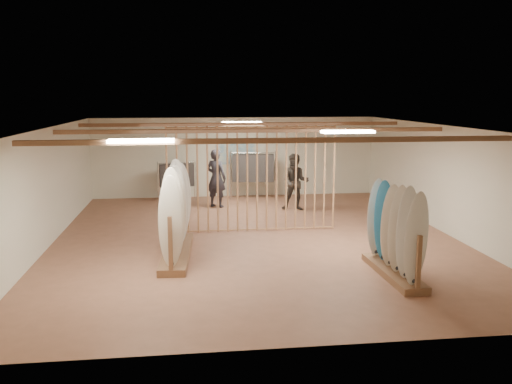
{
  "coord_description": "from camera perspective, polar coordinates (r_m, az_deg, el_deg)",
  "views": [
    {
      "loc": [
        -1.65,
        -13.12,
        3.56
      ],
      "look_at": [
        0.0,
        0.0,
        1.2
      ],
      "focal_mm": 38.0,
      "sensor_mm": 36.0,
      "label": 1
    }
  ],
  "objects": [
    {
      "name": "rack_right",
      "position": [
        11.14,
        14.36,
        -5.41
      ],
      "size": [
        0.56,
        2.31,
        1.86
      ],
      "rotation": [
        0.0,
        0.0,
        0.02
      ],
      "color": "brown",
      "rests_on": "floor"
    },
    {
      "name": "wall_right",
      "position": [
        14.86,
        19.5,
        1.18
      ],
      "size": [
        0.0,
        12.0,
        12.0
      ],
      "primitive_type": "plane",
      "rotation": [
        1.57,
        0.0,
        -1.57
      ],
      "color": "white",
      "rests_on": "ground"
    },
    {
      "name": "shopper_a",
      "position": [
        17.44,
        -4.22,
        1.88
      ],
      "size": [
        0.94,
        0.87,
        2.14
      ],
      "primitive_type": "imported",
      "rotation": [
        0.0,
        0.0,
        2.55
      ],
      "color": "#25232B",
      "rests_on": "floor"
    },
    {
      "name": "bamboo_partition",
      "position": [
        14.18,
        -0.4,
        1.36
      ],
      "size": [
        4.45,
        0.05,
        2.78
      ],
      "color": "tan",
      "rests_on": "ground"
    },
    {
      "name": "wall_back",
      "position": [
        19.31,
        -2.23,
        3.69
      ],
      "size": [
        12.0,
        0.0,
        12.0
      ],
      "primitive_type": "plane",
      "rotation": [
        1.57,
        0.0,
        0.0
      ],
      "color": "white",
      "rests_on": "ground"
    },
    {
      "name": "clothing_rack_b",
      "position": [
        18.81,
        -0.31,
        2.55
      ],
      "size": [
        1.54,
        0.57,
        1.66
      ],
      "rotation": [
        0.0,
        0.0,
        -0.13
      ],
      "color": "silver",
      "rests_on": "floor"
    },
    {
      "name": "ceiling_slats",
      "position": [
        13.25,
        -0.0,
        6.49
      ],
      "size": [
        9.5,
        6.12,
        0.1
      ],
      "primitive_type": "cube",
      "color": "brown",
      "rests_on": "ground"
    },
    {
      "name": "light_panels",
      "position": [
        13.25,
        -0.0,
        6.57
      ],
      "size": [
        1.2,
        0.35,
        0.06
      ],
      "primitive_type": "cube",
      "color": "white",
      "rests_on": "ground"
    },
    {
      "name": "poster",
      "position": [
        19.27,
        -2.23,
        4.27
      ],
      "size": [
        1.4,
        0.03,
        0.9
      ],
      "primitive_type": "cube",
      "color": "#388BC6",
      "rests_on": "ground"
    },
    {
      "name": "wall_left",
      "position": [
        13.71,
        -21.22,
        0.36
      ],
      "size": [
        0.0,
        12.0,
        12.0
      ],
      "primitive_type": "plane",
      "rotation": [
        1.57,
        0.0,
        1.57
      ],
      "color": "white",
      "rests_on": "ground"
    },
    {
      "name": "shopper_b",
      "position": [
        16.99,
        4.17,
        1.45
      ],
      "size": [
        1.14,
        0.99,
        2.01
      ],
      "primitive_type": "imported",
      "rotation": [
        0.0,
        0.0,
        -0.28
      ],
      "color": "#342E28",
      "rests_on": "floor"
    },
    {
      "name": "rack_left",
      "position": [
        12.18,
        -8.38,
        -3.53
      ],
      "size": [
        0.76,
        2.97,
        2.06
      ],
      "rotation": [
        0.0,
        0.0,
        -0.06
      ],
      "color": "brown",
      "rests_on": "floor"
    },
    {
      "name": "floor",
      "position": [
        13.69,
        -0.0,
        -4.95
      ],
      "size": [
        12.0,
        12.0,
        0.0
      ],
      "primitive_type": "plane",
      "color": "#9E674C",
      "rests_on": "ground"
    },
    {
      "name": "wall_front",
      "position": [
        7.62,
        5.68,
        -6.39
      ],
      "size": [
        12.0,
        0.0,
        12.0
      ],
      "primitive_type": "plane",
      "rotation": [
        -1.57,
        0.0,
        0.0
      ],
      "color": "white",
      "rests_on": "ground"
    },
    {
      "name": "clothing_rack_a",
      "position": [
        18.71,
        -8.34,
        1.76
      ],
      "size": [
        1.24,
        0.5,
        1.34
      ],
      "rotation": [
        0.0,
        0.0,
        0.16
      ],
      "color": "silver",
      "rests_on": "floor"
    },
    {
      "name": "ceiling",
      "position": [
        13.24,
        -0.0,
        6.83
      ],
      "size": [
        12.0,
        12.0,
        0.0
      ],
      "primitive_type": "plane",
      "rotation": [
        3.14,
        0.0,
        0.0
      ],
      "color": "gray",
      "rests_on": "ground"
    }
  ]
}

